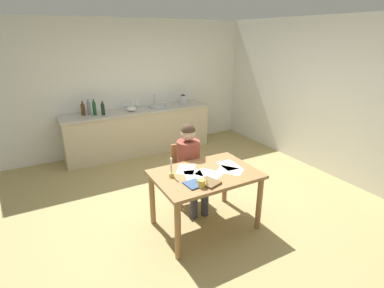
{
  "coord_description": "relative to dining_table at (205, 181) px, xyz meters",
  "views": [
    {
      "loc": [
        -1.81,
        -3.29,
        2.31
      ],
      "look_at": [
        0.07,
        0.13,
        0.85
      ],
      "focal_mm": 27.61,
      "sensor_mm": 36.0,
      "label": 1
    }
  ],
  "objects": [
    {
      "name": "candlestick",
      "position": [
        -0.4,
        0.1,
        0.18
      ],
      "size": [
        0.06,
        0.06,
        0.24
      ],
      "color": "gold",
      "rests_on": "dining_table"
    },
    {
      "name": "bottle_vinegar",
      "position": [
        -0.78,
        2.9,
        0.39
      ],
      "size": [
        0.07,
        0.07,
        0.28
      ],
      "color": "#8C999E",
      "rests_on": "kitchen_counter"
    },
    {
      "name": "wine_glass_by_kettle",
      "position": [
        0.07,
        2.96,
        0.38
      ],
      "size": [
        0.07,
        0.07,
        0.15
      ],
      "color": "silver",
      "rests_on": "kitchen_counter"
    },
    {
      "name": "wall_right",
      "position": [
        2.73,
        0.57,
        0.67
      ],
      "size": [
        0.12,
        5.2,
        2.6
      ],
      "primitive_type": "cube",
      "color": "silver",
      "rests_on": "ground"
    },
    {
      "name": "mixing_bowl",
      "position": [
        -0.02,
        2.75,
        0.31
      ],
      "size": [
        0.19,
        0.19,
        0.09
      ],
      "primitive_type": "ellipsoid",
      "color": "white",
      "rests_on": "kitchen_counter"
    },
    {
      "name": "wine_glass_back_right",
      "position": [
        -0.09,
        2.96,
        0.38
      ],
      "size": [
        0.07,
        0.07,
        0.15
      ],
      "color": "silver",
      "rests_on": "kitchen_counter"
    },
    {
      "name": "paper_receipt",
      "position": [
        0.3,
        -0.09,
        0.11
      ],
      "size": [
        0.35,
        0.36,
        0.0
      ],
      "primitive_type": "cube",
      "rotation": [
        0.0,
        0.0,
        0.65
      ],
      "color": "white",
      "rests_on": "dining_table"
    },
    {
      "name": "wall_back",
      "position": [
        0.13,
        3.17,
        0.67
      ],
      "size": [
        5.2,
        0.12,
        2.6
      ],
      "primitive_type": "cube",
      "color": "silver",
      "rests_on": "ground"
    },
    {
      "name": "paper_bill",
      "position": [
        0.38,
        0.05,
        0.11
      ],
      "size": [
        0.22,
        0.31,
        0.0
      ],
      "primitive_type": "cube",
      "rotation": [
        0.0,
        0.0,
        -0.05
      ],
      "color": "white",
      "rests_on": "dining_table"
    },
    {
      "name": "wine_glass_back_left",
      "position": [
        -0.03,
        2.96,
        0.38
      ],
      "size": [
        0.07,
        0.07,
        0.15
      ],
      "color": "silver",
      "rests_on": "kitchen_counter"
    },
    {
      "name": "bottle_wine_red",
      "position": [
        -0.7,
        2.79,
        0.39
      ],
      "size": [
        0.06,
        0.06,
        0.3
      ],
      "color": "#194C23",
      "rests_on": "kitchen_counter"
    },
    {
      "name": "book_cookery",
      "position": [
        -0.1,
        -0.24,
        0.12
      ],
      "size": [
        0.25,
        0.27,
        0.02
      ],
      "primitive_type": "cube",
      "rotation": [
        0.0,
        0.0,
        0.32
      ],
      "color": "brown",
      "rests_on": "dining_table"
    },
    {
      "name": "bottle_sauce",
      "position": [
        -0.56,
        2.72,
        0.38
      ],
      "size": [
        0.07,
        0.07,
        0.26
      ],
      "color": "black",
      "rests_on": "kitchen_counter"
    },
    {
      "name": "kitchen_counter",
      "position": [
        0.13,
        2.81,
        -0.18
      ],
      "size": [
        2.94,
        0.64,
        0.9
      ],
      "color": "beige",
      "rests_on": "ground"
    },
    {
      "name": "chair_at_table",
      "position": [
        0.09,
        0.67,
        -0.16
      ],
      "size": [
        0.44,
        0.44,
        0.85
      ],
      "color": "#9E7042",
      "rests_on": "ground"
    },
    {
      "name": "bottle_oil",
      "position": [
        -0.89,
        2.88,
        0.38
      ],
      "size": [
        0.07,
        0.07,
        0.26
      ],
      "color": "#593319",
      "rests_on": "kitchen_counter"
    },
    {
      "name": "paper_envelope",
      "position": [
        -0.16,
        0.2,
        0.11
      ],
      "size": [
        0.34,
        0.36,
        0.0
      ],
      "primitive_type": "cube",
      "rotation": [
        0.0,
        0.0,
        -0.62
      ],
      "color": "white",
      "rests_on": "dining_table"
    },
    {
      "name": "stovetop_kettle",
      "position": [
        1.15,
        2.81,
        0.37
      ],
      "size": [
        0.18,
        0.18,
        0.22
      ],
      "color": "#B7BABF",
      "rests_on": "kitchen_counter"
    },
    {
      "name": "sink_unit",
      "position": [
        0.57,
        2.82,
        0.29
      ],
      "size": [
        0.36,
        0.36,
        0.24
      ],
      "color": "#B2B7BC",
      "rests_on": "kitchen_counter"
    },
    {
      "name": "ground_plane",
      "position": [
        0.13,
        0.57,
        -0.65
      ],
      "size": [
        5.2,
        5.2,
        0.04
      ],
      "primitive_type": "cube",
      "color": "tan"
    },
    {
      "name": "person_seated",
      "position": [
        0.07,
        0.52,
        0.05
      ],
      "size": [
        0.36,
        0.61,
        1.19
      ],
      "color": "brown",
      "rests_on": "ground"
    },
    {
      "name": "paper_notice",
      "position": [
        0.02,
        -0.04,
        0.11
      ],
      "size": [
        0.33,
        0.36,
        0.0
      ],
      "primitive_type": "cube",
      "rotation": [
        0.0,
        0.0,
        0.53
      ],
      "color": "white",
      "rests_on": "dining_table"
    },
    {
      "name": "wine_glass_near_sink",
      "position": [
        0.19,
        2.96,
        0.38
      ],
      "size": [
        0.07,
        0.07,
        0.15
      ],
      "color": "silver",
      "rests_on": "kitchen_counter"
    },
    {
      "name": "dining_table",
      "position": [
        0.0,
        0.0,
        0.0
      ],
      "size": [
        1.24,
        0.85,
        0.74
      ],
      "color": "#9E7042",
      "rests_on": "ground"
    },
    {
      "name": "coffee_mug",
      "position": [
        -0.22,
        -0.28,
        0.16
      ],
      "size": [
        0.12,
        0.08,
        0.09
      ],
      "color": "#F2CC4C",
      "rests_on": "dining_table"
    },
    {
      "name": "paper_letter",
      "position": [
        -0.15,
        0.0,
        0.11
      ],
      "size": [
        0.29,
        0.34,
        0.0
      ],
      "primitive_type": "cube",
      "rotation": [
        0.0,
        0.0,
        -0.3
      ],
      "color": "white",
      "rests_on": "dining_table"
    },
    {
      "name": "book_magazine",
      "position": [
        -0.27,
        -0.19,
        0.12
      ],
      "size": [
        0.2,
        0.21,
        0.02
      ],
      "primitive_type": "cube",
      "rotation": [
        0.0,
        0.0,
        0.08
      ],
      "color": "#354D76",
      "rests_on": "dining_table"
    }
  ]
}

